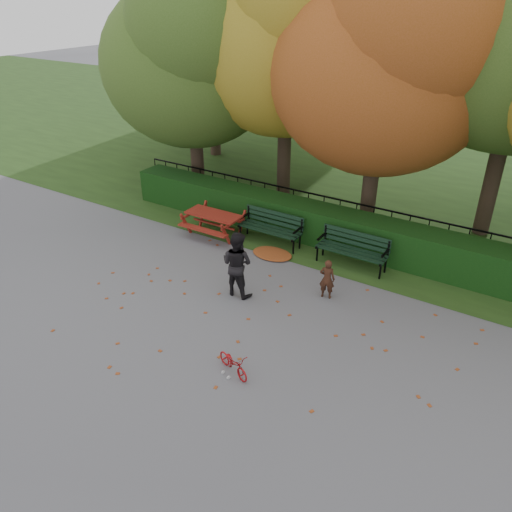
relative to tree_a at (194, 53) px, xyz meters
The scene contains 16 objects.
ground 8.86m from the tree_a, 47.07° to the right, with size 90.00×90.00×0.00m, color slate.
grass_strip 10.87m from the tree_a, 58.37° to the left, with size 90.00×90.00×0.00m, color #223C16.
hedge 6.65m from the tree_a, 11.73° to the right, with size 13.00×0.90×1.00m, color black.
iron_fence 6.55m from the tree_a, ahead, with size 14.00×0.04×1.02m.
tree_a is the anchor object (origin of this frame).
tree_b 3.11m from the tree_a, 23.05° to the left, with size 6.72×6.40×8.79m.
tree_c 6.04m from the tree_a, ahead, with size 6.30×6.00×8.00m.
tree_f 4.31m from the tree_a, 117.98° to the left, with size 6.93×6.60×9.19m.
bench_left 5.89m from the tree_a, 25.76° to the right, with size 1.80×0.57×0.88m.
bench_right 7.69m from the tree_a, 16.61° to the right, with size 1.80×0.57×0.88m.
picnic_table 5.18m from the tree_a, 46.16° to the right, with size 1.60×1.30×0.77m.
leaf_pile 6.70m from the tree_a, 30.27° to the right, with size 1.11×0.77×0.08m, color brown.
leaf_scatter 8.67m from the tree_a, 45.49° to the right, with size 9.00×5.70×0.01m, color brown, non-canonical shape.
child 8.35m from the tree_a, 29.34° to the right, with size 0.35×0.23×0.97m, color #3A1E12.
adult 7.44m from the tree_a, 44.82° to the right, with size 0.76×0.59×1.57m, color black.
bicycle 10.06m from the tree_a, 48.53° to the right, with size 0.30×0.85×0.45m, color #9C0E11.
Camera 1 is at (4.99, -7.01, 6.35)m, focal length 35.00 mm.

